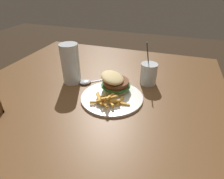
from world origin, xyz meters
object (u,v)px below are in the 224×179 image
(beer_glass, at_px, (71,65))
(meal_plate_near, at_px, (113,89))
(juice_glass, at_px, (148,75))
(spoon, at_px, (87,82))

(beer_glass, bearing_deg, meal_plate_near, -102.43)
(beer_glass, relative_size, juice_glass, 0.96)
(meal_plate_near, xyz_separation_m, spoon, (0.06, 0.16, -0.02))
(beer_glass, distance_m, juice_glass, 0.37)
(juice_glass, bearing_deg, meal_plate_near, 140.71)
(meal_plate_near, height_order, beer_glass, beer_glass)
(meal_plate_near, xyz_separation_m, beer_glass, (0.05, 0.23, 0.06))
(beer_glass, xyz_separation_m, juice_glass, (0.10, -0.35, -0.04))
(meal_plate_near, bearing_deg, beer_glass, 77.57)
(meal_plate_near, relative_size, juice_glass, 1.34)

